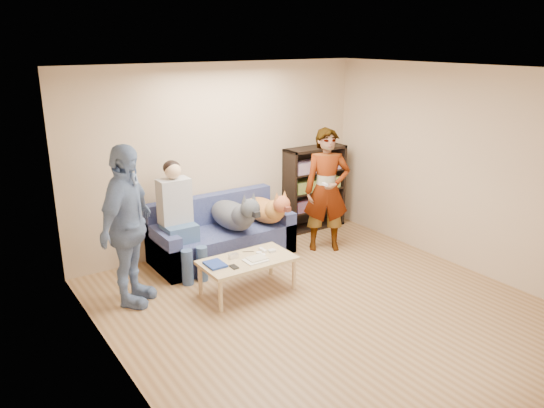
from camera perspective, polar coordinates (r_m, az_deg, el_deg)
ground at (r=6.00m, az=6.51°, el=-11.59°), size 5.00×5.00×0.00m
ceiling at (r=5.26m, az=7.51°, el=14.02°), size 5.00×5.00×0.00m
wall_back at (r=7.50m, az=-5.55°, el=5.03°), size 4.50×0.00×4.50m
wall_left at (r=4.44m, az=-15.78°, el=-4.40°), size 0.00×5.00×5.00m
wall_right at (r=7.13m, az=20.90°, el=3.30°), size 0.00×5.00×5.00m
blanket at (r=7.51m, az=0.42°, el=-1.20°), size 0.41×0.35×0.14m
person_standing_right at (r=7.43m, az=5.90°, el=1.47°), size 0.76×0.69×1.74m
person_standing_left at (r=6.04m, az=-15.28°, el=-2.37°), size 1.07×1.08×1.84m
held_controller at (r=7.11m, az=5.72°, el=2.12°), size 0.06×0.12×0.03m
notebook_blue at (r=6.12m, az=-6.14°, el=-6.47°), size 0.20×0.26×0.03m
papers at (r=6.20m, az=-1.79°, el=-6.07°), size 0.26×0.20×0.02m
magazine at (r=6.23m, az=-1.65°, el=-5.84°), size 0.22×0.17×0.01m
camera_silver at (r=6.29m, az=-4.18°, el=-5.59°), size 0.11×0.06×0.05m
controller_a at (r=6.47m, az=-1.00°, el=-4.97°), size 0.04×0.13×0.03m
controller_b at (r=6.45m, az=-0.01°, el=-5.05°), size 0.09×0.06×0.03m
headphone_cup_a at (r=6.34m, az=-1.02°, el=-5.51°), size 0.07×0.07×0.02m
headphone_cup_b at (r=6.40m, az=-1.41°, el=-5.28°), size 0.07×0.07×0.02m
pen_orange at (r=6.12m, az=-2.05°, el=-6.43°), size 0.13×0.06×0.01m
pen_black at (r=6.46m, az=-2.58°, el=-5.14°), size 0.13×0.08×0.01m
wallet at (r=6.05m, az=-4.11°, el=-6.75°), size 0.07×0.12×0.02m
sofa at (r=7.34m, az=-5.53°, el=-3.57°), size 1.90×0.85×0.82m
person_seated at (r=6.79m, az=-10.04°, el=-1.09°), size 0.40×0.73×1.47m
dog_gray at (r=7.11m, az=-4.01°, el=-1.14°), size 0.42×1.25×0.61m
dog_tan at (r=7.37m, az=-0.57°, el=-0.59°), size 0.38×1.15×0.54m
coffee_table at (r=6.28m, az=-2.66°, el=-6.32°), size 1.10×0.60×0.42m
bookshelf at (r=8.34m, az=4.55°, el=1.94°), size 1.00×0.34×1.30m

